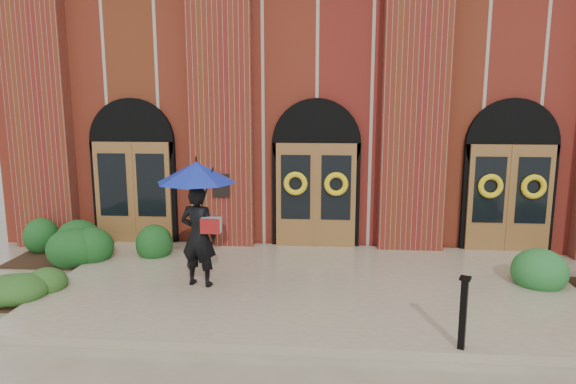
# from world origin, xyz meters

# --- Properties ---
(ground) EXTENTS (90.00, 90.00, 0.00)m
(ground) POSITION_xyz_m (0.00, 0.00, 0.00)
(ground) COLOR tan
(ground) RESTS_ON ground
(landing) EXTENTS (10.00, 5.30, 0.15)m
(landing) POSITION_xyz_m (0.00, 0.15, 0.07)
(landing) COLOR tan
(landing) RESTS_ON ground
(church_building) EXTENTS (16.20, 12.53, 7.00)m
(church_building) POSITION_xyz_m (0.00, 8.78, 3.50)
(church_building) COLOR maroon
(church_building) RESTS_ON ground
(man_with_umbrella) EXTENTS (1.78, 1.78, 2.38)m
(man_with_umbrella) POSITION_xyz_m (-2.13, -0.13, 1.82)
(man_with_umbrella) COLOR black
(man_with_umbrella) RESTS_ON landing
(metal_post) EXTENTS (0.19, 0.19, 1.08)m
(metal_post) POSITION_xyz_m (2.23, -2.35, 0.71)
(metal_post) COLOR black
(metal_post) RESTS_ON landing
(hedge_wall_left) EXTENTS (3.17, 1.27, 0.81)m
(hedge_wall_left) POSITION_xyz_m (-5.20, 1.60, 0.41)
(hedge_wall_left) COLOR #164418
(hedge_wall_left) RESTS_ON ground
(hedge_front_left) EXTENTS (1.43, 1.23, 0.51)m
(hedge_front_left) POSITION_xyz_m (-5.10, -0.68, 0.25)
(hedge_front_left) COLOR #274E1B
(hedge_front_left) RESTS_ON ground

